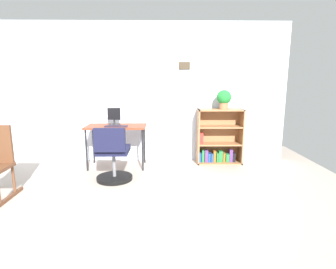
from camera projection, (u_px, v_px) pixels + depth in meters
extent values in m
plane|color=#A4978A|center=(122.00, 217.00, 2.85)|extent=(6.24, 6.24, 0.00)
cube|color=silver|center=(138.00, 94.00, 4.73)|extent=(5.20, 0.10, 2.40)
cube|color=#3F3324|center=(184.00, 66.00, 4.59)|extent=(0.19, 0.02, 0.12)
cube|color=brown|center=(116.00, 126.00, 4.42)|extent=(0.97, 0.52, 0.03)
cylinder|color=black|center=(86.00, 151.00, 4.26)|extent=(0.03, 0.03, 0.67)
cylinder|color=black|center=(143.00, 150.00, 4.28)|extent=(0.03, 0.03, 0.67)
cylinder|color=black|center=(93.00, 144.00, 4.69)|extent=(0.03, 0.03, 0.67)
cylinder|color=black|center=(144.00, 144.00, 4.71)|extent=(0.03, 0.03, 0.67)
cylinder|color=#262628|center=(115.00, 124.00, 4.50)|extent=(0.19, 0.19, 0.01)
cylinder|color=#262628|center=(114.00, 122.00, 4.49)|extent=(0.03, 0.03, 0.07)
cube|color=black|center=(114.00, 114.00, 4.46)|extent=(0.21, 0.02, 0.20)
cube|color=#281E2C|center=(116.00, 126.00, 4.29)|extent=(0.35, 0.13, 0.02)
cylinder|color=black|center=(115.00, 178.00, 3.94)|extent=(0.52, 0.52, 0.05)
cylinder|color=slate|center=(114.00, 164.00, 3.90)|extent=(0.05, 0.05, 0.36)
cube|color=#171935|center=(114.00, 150.00, 3.86)|extent=(0.44, 0.44, 0.08)
cube|color=#171935|center=(109.00, 140.00, 3.57)|extent=(0.42, 0.07, 0.32)
cube|color=brown|center=(8.00, 198.00, 3.25)|extent=(0.04, 0.64, 0.04)
cylinder|color=brown|center=(14.00, 179.00, 3.37)|extent=(0.03, 0.03, 0.34)
cube|color=#986741|center=(198.00, 136.00, 4.66)|extent=(0.02, 0.30, 0.95)
cube|color=#986741|center=(241.00, 136.00, 4.68)|extent=(0.02, 0.30, 0.95)
cube|color=#986741|center=(221.00, 110.00, 4.58)|extent=(0.78, 0.30, 0.02)
cube|color=#986741|center=(219.00, 162.00, 4.76)|extent=(0.78, 0.30, 0.02)
cube|color=#986741|center=(218.00, 135.00, 4.80)|extent=(0.78, 0.02, 0.95)
cube|color=#986741|center=(219.00, 144.00, 4.70)|extent=(0.73, 0.28, 0.02)
cube|color=#986741|center=(220.00, 127.00, 4.64)|extent=(0.73, 0.28, 0.02)
cube|color=#1E478C|center=(200.00, 157.00, 4.73)|extent=(0.04, 0.10, 0.16)
cube|color=#237238|center=(203.00, 156.00, 4.72)|extent=(0.04, 0.10, 0.21)
cube|color=#593372|center=(206.00, 156.00, 4.72)|extent=(0.06, 0.11, 0.21)
cube|color=#1E478C|center=(209.00, 157.00, 4.73)|extent=(0.04, 0.11, 0.15)
cube|color=#1E478C|center=(212.00, 157.00, 4.73)|extent=(0.03, 0.12, 0.15)
cube|color=#99591E|center=(214.00, 156.00, 4.73)|extent=(0.04, 0.10, 0.20)
cube|color=#237238|center=(217.00, 157.00, 4.73)|extent=(0.03, 0.13, 0.16)
cube|color=#237238|center=(220.00, 156.00, 4.73)|extent=(0.07, 0.10, 0.19)
cube|color=#99591E|center=(224.00, 157.00, 4.73)|extent=(0.04, 0.09, 0.15)
cube|color=#237238|center=(227.00, 158.00, 4.74)|extent=(0.06, 0.11, 0.14)
cube|color=#593372|center=(231.00, 155.00, 4.73)|extent=(0.06, 0.10, 0.22)
cube|color=black|center=(233.00, 157.00, 4.74)|extent=(0.05, 0.10, 0.16)
cube|color=#B22D28|center=(201.00, 138.00, 4.66)|extent=(0.06, 0.12, 0.19)
cylinder|color=#9E6642|center=(224.00, 106.00, 4.55)|extent=(0.14, 0.14, 0.11)
sphere|color=#207B2F|center=(224.00, 97.00, 4.52)|extent=(0.24, 0.24, 0.24)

